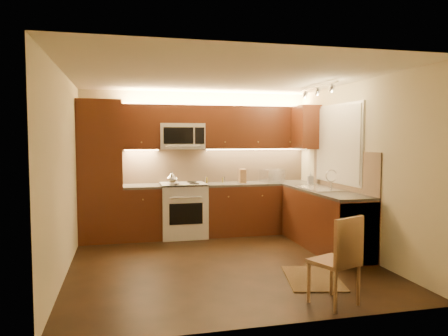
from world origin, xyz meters
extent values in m
cube|color=black|center=(0.00, 0.00, 0.00)|extent=(4.00, 4.00, 0.01)
cube|color=beige|center=(0.00, 0.00, 2.50)|extent=(4.00, 4.00, 0.01)
cube|color=beige|center=(0.00, 2.00, 1.25)|extent=(4.00, 0.01, 2.50)
cube|color=beige|center=(0.00, -2.00, 1.25)|extent=(4.00, 0.01, 2.50)
cube|color=beige|center=(-2.00, 0.00, 1.25)|extent=(0.01, 4.00, 2.50)
cube|color=beige|center=(2.00, 0.00, 1.25)|extent=(0.01, 4.00, 2.50)
cube|color=#4D2810|center=(-1.65, 1.70, 1.15)|extent=(0.70, 0.60, 2.30)
cube|color=#4D2810|center=(-0.99, 1.70, 0.43)|extent=(0.62, 0.60, 0.86)
cube|color=#363331|center=(-0.99, 1.70, 0.88)|extent=(0.62, 0.60, 0.04)
cube|color=#4D2810|center=(1.04, 1.70, 0.43)|extent=(1.92, 0.60, 0.86)
cube|color=#363331|center=(1.04, 1.70, 0.88)|extent=(1.92, 0.60, 0.04)
cube|color=#4D2810|center=(1.70, 0.40, 0.43)|extent=(0.60, 2.00, 0.86)
cube|color=#363331|center=(1.70, 0.40, 0.88)|extent=(0.60, 2.00, 0.04)
cube|color=silver|center=(1.70, -0.30, 0.43)|extent=(0.58, 0.60, 0.84)
cube|color=tan|center=(0.35, 1.99, 1.20)|extent=(3.30, 0.02, 0.60)
cube|color=tan|center=(1.99, 0.40, 1.20)|extent=(0.02, 2.00, 0.60)
cube|color=#4D2810|center=(-0.99, 1.82, 1.88)|extent=(0.62, 0.35, 0.75)
cube|color=#4D2810|center=(1.04, 1.82, 1.88)|extent=(1.92, 0.35, 0.75)
cube|color=#4D2810|center=(-0.30, 1.82, 2.09)|extent=(0.76, 0.35, 0.31)
cube|color=#4D2810|center=(1.82, 1.40, 1.88)|extent=(0.35, 0.50, 0.75)
cube|color=silver|center=(1.99, 0.55, 1.60)|extent=(0.03, 1.44, 1.24)
cube|color=silver|center=(1.97, 0.55, 1.60)|extent=(0.02, 1.36, 1.16)
cube|color=silver|center=(1.55, 0.40, 2.46)|extent=(0.04, 1.20, 0.03)
cube|color=silver|center=(1.32, 1.73, 1.01)|extent=(0.44, 0.38, 0.22)
cube|color=olive|center=(0.76, 1.72, 1.02)|extent=(0.12, 0.18, 0.24)
cylinder|color=silver|center=(0.14, 1.86, 0.95)|extent=(0.06, 0.06, 0.11)
cylinder|color=olive|center=(0.14, 1.82, 0.95)|extent=(0.05, 0.05, 0.10)
cylinder|color=silver|center=(0.45, 1.82, 0.95)|extent=(0.05, 0.05, 0.10)
cylinder|color=olive|center=(0.44, 1.83, 0.95)|extent=(0.04, 0.04, 0.09)
imported|color=#BCBBC0|center=(1.85, 1.26, 1.00)|extent=(0.11, 0.11, 0.20)
cube|color=black|center=(0.90, -0.90, 0.01)|extent=(0.81, 1.05, 0.01)
camera|label=1|loc=(-1.30, -5.54, 1.69)|focal=34.31mm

